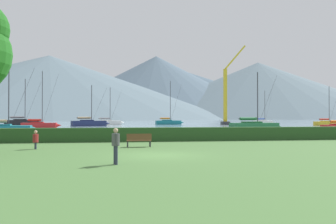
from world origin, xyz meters
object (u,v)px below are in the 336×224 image
Objects in this scene: sailboat_slip_0 at (264,122)px; sailboat_slip_4 at (255,126)px; park_bench_under_tree at (139,139)px; sailboat_slip_1 at (40,125)px; sailboat_slip_11 at (5,129)px; person_standing_walker at (116,143)px; dock_crane at (226,99)px; sailboat_slip_3 at (169,122)px; sailboat_slip_5 at (89,123)px; sailboat_slip_2 at (23,122)px; sailboat_slip_7 at (328,123)px; person_seated_viewer at (36,139)px; sailboat_slip_8 at (108,122)px.

sailboat_slip_0 is 1.07× the size of sailboat_slip_4.
sailboat_slip_1 is at bearing 108.02° from park_bench_under_tree.
sailboat_slip_0 is 5.43× the size of park_bench_under_tree.
park_bench_under_tree is at bearing -60.87° from sailboat_slip_11.
park_bench_under_tree is at bearing 63.76° from person_standing_walker.
sailboat_slip_11 is 0.42× the size of dock_crane.
sailboat_slip_4 is at bearing -83.28° from sailboat_slip_3.
sailboat_slip_3 reaches higher than sailboat_slip_4.
sailboat_slip_4 is at bearing -64.35° from sailboat_slip_5.
sailboat_slip_0 is at bearing 57.76° from park_bench_under_tree.
sailboat_slip_2 reaches higher than sailboat_slip_7.
sailboat_slip_2 is 58.78m from sailboat_slip_4.
park_bench_under_tree is 1.43× the size of person_seated_viewer.
sailboat_slip_7 reaches higher than sailboat_slip_4.
sailboat_slip_3 is 1.26× the size of sailboat_slip_5.
sailboat_slip_1 reaches higher than park_bench_under_tree.
dock_crane is at bearing -17.51° from sailboat_slip_3.
sailboat_slip_3 reaches higher than sailboat_slip_1.
sailboat_slip_2 is at bearing 176.80° from sailboat_slip_3.
sailboat_slip_4 is 35.39m from sailboat_slip_11.
sailboat_slip_0 is 0.84× the size of sailboat_slip_2.
person_standing_walker is at bearing -83.79° from sailboat_slip_2.
sailboat_slip_2 is 9.17× the size of person_seated_viewer.
sailboat_slip_8 is 5.84× the size of person_standing_walker.
sailboat_slip_8 is 0.46× the size of dock_crane.
sailboat_slip_4 is 0.99× the size of sailboat_slip_5.
person_seated_viewer is 9.72m from person_standing_walker.
person_seated_viewer is (0.83, -54.80, -0.02)m from sailboat_slip_5.
dock_crane is at bearing -18.78° from sailboat_slip_8.
person_standing_walker is (23.09, -73.87, 0.21)m from sailboat_slip_2.
sailboat_slip_4 is 0.43× the size of dock_crane.
person_seated_viewer is at bearing 107.14° from person_standing_walker.
dock_crane reaches higher than sailboat_slip_1.
sailboat_slip_2 is 69.65m from park_bench_under_tree.
person_standing_walker is (-49.09, -59.23, 0.39)m from sailboat_slip_7.
sailboat_slip_4 is at bearing 33.99° from person_seated_viewer.
person_standing_walker is 0.08× the size of dock_crane.
sailboat_slip_8 is at bearing 172.86° from dock_crane.
sailboat_slip_0 is at bearing 56.26° from sailboat_slip_4.
person_seated_viewer is (17.80, -65.73, -0.07)m from sailboat_slip_2.
sailboat_slip_4 is at bearing -27.88° from sailboat_slip_1.
sailboat_slip_4 is at bearing -52.37° from sailboat_slip_2.
sailboat_slip_11 is at bearing -154.39° from sailboat_slip_0.
sailboat_slip_3 is 16.19m from dock_crane.
sailboat_slip_7 is at bearing -27.48° from sailboat_slip_3.
person_seated_viewer is at bearing -82.08° from sailboat_slip_1.
sailboat_slip_1 is at bearing -154.51° from dock_crane.
sailboat_slip_4 is at bearing -141.90° from sailboat_slip_7.
sailboat_slip_2 is 1.24× the size of sailboat_slip_7.
dock_crane reaches higher than person_seated_viewer.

